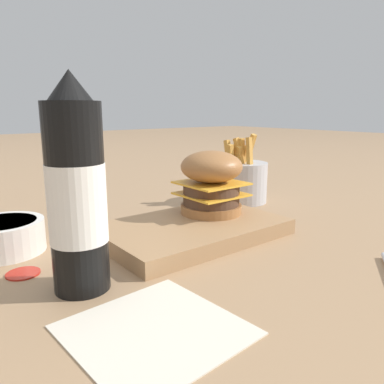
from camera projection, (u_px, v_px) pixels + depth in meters
name	position (u px, v px, depth m)	size (l,w,h in m)	color
ground_plane	(204.00, 237.00, 0.61)	(6.00, 6.00, 0.00)	#9E7A56
serving_board	(192.00, 229.00, 0.61)	(0.29, 0.19, 0.02)	#A37A51
burger	(211.00, 182.00, 0.65)	(0.11, 0.11, 0.11)	#9E6638
ketchup_bottle	(77.00, 195.00, 0.41)	(0.06, 0.06, 0.24)	black
fries_basket	(242.00, 181.00, 0.83)	(0.11, 0.11, 0.15)	#B7B7BC
side_bowl	(4.00, 236.00, 0.54)	(0.11, 0.11, 0.05)	silver
ketchup_puddle	(23.00, 273.00, 0.47)	(0.04, 0.04, 0.00)	#B21E14
parchment_square	(155.00, 329.00, 0.35)	(0.16, 0.16, 0.00)	beige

